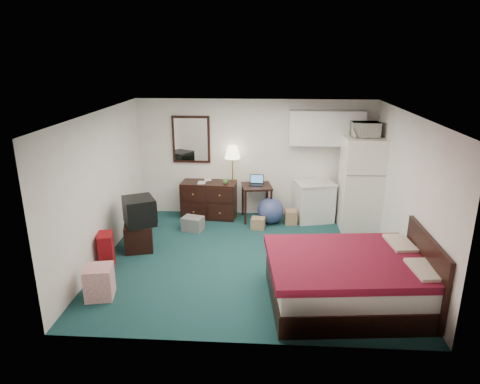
# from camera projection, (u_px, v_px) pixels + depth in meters

# --- Properties ---
(floor) EXTENTS (5.00, 4.50, 0.01)m
(floor) POSITION_uv_depth(u_px,v_px,m) (250.00, 259.00, 7.38)
(floor) COLOR #103234
(floor) RESTS_ON ground
(ceiling) EXTENTS (5.00, 4.50, 0.01)m
(ceiling) POSITION_uv_depth(u_px,v_px,m) (251.00, 113.00, 6.61)
(ceiling) COLOR silver
(ceiling) RESTS_ON walls
(walls) EXTENTS (5.01, 4.51, 2.50)m
(walls) POSITION_uv_depth(u_px,v_px,m) (250.00, 190.00, 6.99)
(walls) COLOR silver
(walls) RESTS_ON floor
(mirror) EXTENTS (0.80, 0.06, 1.00)m
(mirror) POSITION_uv_depth(u_px,v_px,m) (191.00, 139.00, 9.06)
(mirror) COLOR white
(mirror) RESTS_ON walls
(upper_cabinets) EXTENTS (1.50, 0.35, 0.70)m
(upper_cabinets) POSITION_uv_depth(u_px,v_px,m) (326.00, 128.00, 8.66)
(upper_cabinets) COLOR white
(upper_cabinets) RESTS_ON walls
(headboard) EXTENTS (0.06, 1.56, 1.00)m
(headboard) POSITION_uv_depth(u_px,v_px,m) (425.00, 270.00, 5.88)
(headboard) COLOR black
(headboard) RESTS_ON walls
(dresser) EXTENTS (1.18, 0.60, 0.78)m
(dresser) POSITION_uv_depth(u_px,v_px,m) (209.00, 199.00, 9.19)
(dresser) COLOR black
(dresser) RESTS_ON floor
(floor_lamp) EXTENTS (0.40, 0.40, 1.56)m
(floor_lamp) POSITION_uv_depth(u_px,v_px,m) (233.00, 182.00, 9.11)
(floor_lamp) COLOR gold
(floor_lamp) RESTS_ON floor
(desk) EXTENTS (0.68, 0.68, 0.75)m
(desk) POSITION_uv_depth(u_px,v_px,m) (257.00, 202.00, 9.06)
(desk) COLOR black
(desk) RESTS_ON floor
(exercise_ball) EXTENTS (0.69, 0.69, 0.54)m
(exercise_ball) POSITION_uv_depth(u_px,v_px,m) (270.00, 211.00, 8.89)
(exercise_ball) COLOR #35457D
(exercise_ball) RESTS_ON floor
(kitchen_counter) EXTENTS (0.85, 0.72, 0.81)m
(kitchen_counter) POSITION_uv_depth(u_px,v_px,m) (314.00, 202.00, 8.99)
(kitchen_counter) COLOR white
(kitchen_counter) RESTS_ON floor
(fridge) EXTENTS (0.77, 0.77, 1.85)m
(fridge) POSITION_uv_depth(u_px,v_px,m) (361.00, 184.00, 8.47)
(fridge) COLOR white
(fridge) RESTS_ON floor
(bed) EXTENTS (2.30, 1.88, 0.69)m
(bed) POSITION_uv_depth(u_px,v_px,m) (348.00, 280.00, 6.01)
(bed) COLOR #520D1B
(bed) RESTS_ON floor
(tv_stand) EXTENTS (0.61, 0.64, 0.49)m
(tv_stand) POSITION_uv_depth(u_px,v_px,m) (139.00, 236.00, 7.70)
(tv_stand) COLOR black
(tv_stand) RESTS_ON floor
(suitcase) EXTENTS (0.32, 0.41, 0.59)m
(suitcase) POSITION_uv_depth(u_px,v_px,m) (106.00, 250.00, 7.04)
(suitcase) COLOR maroon
(suitcase) RESTS_ON floor
(retail_box) EXTENTS (0.45, 0.45, 0.48)m
(retail_box) POSITION_uv_depth(u_px,v_px,m) (99.00, 282.00, 6.17)
(retail_box) COLOR white
(retail_box) RESTS_ON floor
(file_bin) EXTENTS (0.46, 0.40, 0.28)m
(file_bin) POSITION_uv_depth(u_px,v_px,m) (193.00, 224.00, 8.56)
(file_bin) COLOR gray
(file_bin) RESTS_ON floor
(cardboard_box_a) EXTENTS (0.30, 0.26, 0.23)m
(cardboard_box_a) POSITION_uv_depth(u_px,v_px,m) (258.00, 223.00, 8.65)
(cardboard_box_a) COLOR #8C6141
(cardboard_box_a) RESTS_ON floor
(cardboard_box_b) EXTENTS (0.26, 0.30, 0.29)m
(cardboard_box_b) POSITION_uv_depth(u_px,v_px,m) (291.00, 217.00, 8.91)
(cardboard_box_b) COLOR #8C6141
(cardboard_box_b) RESTS_ON floor
(laptop) EXTENTS (0.31, 0.26, 0.20)m
(laptop) POSITION_uv_depth(u_px,v_px,m) (256.00, 181.00, 8.94)
(laptop) COLOR black
(laptop) RESTS_ON desk
(crt_tv) EXTENTS (0.72, 0.74, 0.48)m
(crt_tv) POSITION_uv_depth(u_px,v_px,m) (139.00, 211.00, 7.57)
(crt_tv) COLOR black
(crt_tv) RESTS_ON tv_stand
(microwave) EXTENTS (0.53, 0.30, 0.35)m
(microwave) POSITION_uv_depth(u_px,v_px,m) (365.00, 128.00, 8.17)
(microwave) COLOR white
(microwave) RESTS_ON fridge
(book_a) EXTENTS (0.16, 0.02, 0.22)m
(book_a) POSITION_uv_depth(u_px,v_px,m) (198.00, 178.00, 8.98)
(book_a) COLOR #8C6141
(book_a) RESTS_ON dresser
(book_b) EXTENTS (0.15, 0.04, 0.21)m
(book_b) POSITION_uv_depth(u_px,v_px,m) (204.00, 176.00, 9.16)
(book_b) COLOR #8C6141
(book_b) RESTS_ON dresser
(mug) EXTENTS (0.13, 0.11, 0.11)m
(mug) POSITION_uv_depth(u_px,v_px,m) (226.00, 181.00, 8.95)
(mug) COLOR #52973F
(mug) RESTS_ON dresser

